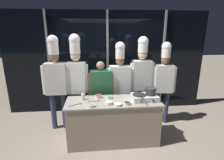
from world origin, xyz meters
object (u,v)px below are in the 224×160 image
(serving_spoon_slotted, at_px, (78,104))
(chef_apprentice, at_px, (164,77))
(chef_head, at_px, (56,77))
(squeeze_bottle_clear, at_px, (83,96))
(prep_bowl_garlic, at_px, (109,103))
(serving_spoon_solid, at_px, (96,101))
(prep_bowl_onion, at_px, (118,104))
(prep_bowl_scallions, at_px, (109,97))
(person_guest, at_px, (101,89))
(prep_bowl_soy_glaze, at_px, (127,103))
(chef_line, at_px, (120,80))
(portable_stove, at_px, (145,97))
(prep_bowl_mushrooms, at_px, (92,106))
(chef_pastry, at_px, (142,74))
(prep_bowl_bell_pepper, at_px, (98,96))
(stock_pot, at_px, (151,91))
(frying_pan, at_px, (139,94))
(chef_sous, at_px, (76,74))

(serving_spoon_slotted, distance_m, chef_apprentice, 2.07)
(serving_spoon_slotted, xyz_separation_m, chef_head, (-0.52, 0.72, 0.34))
(squeeze_bottle_clear, relative_size, prep_bowl_garlic, 1.10)
(serving_spoon_solid, bearing_deg, prep_bowl_onion, -30.62)
(prep_bowl_scallions, bearing_deg, person_guest, 107.10)
(prep_bowl_soy_glaze, xyz_separation_m, serving_spoon_slotted, (-0.91, 0.09, -0.02))
(chef_line, bearing_deg, portable_stove, 121.43)
(portable_stove, xyz_separation_m, prep_bowl_mushrooms, (-1.03, -0.22, -0.03))
(prep_bowl_scallions, distance_m, chef_pastry, 1.03)
(prep_bowl_scallions, bearing_deg, squeeze_bottle_clear, -177.33)
(squeeze_bottle_clear, height_order, serving_spoon_solid, squeeze_bottle_clear)
(prep_bowl_bell_pepper, height_order, person_guest, person_guest)
(portable_stove, relative_size, prep_bowl_garlic, 3.62)
(prep_bowl_bell_pepper, bearing_deg, stock_pot, -10.68)
(squeeze_bottle_clear, height_order, chef_pastry, chef_pastry)
(chef_head, distance_m, person_guest, 1.01)
(frying_pan, xyz_separation_m, prep_bowl_bell_pepper, (-0.80, 0.20, -0.10))
(squeeze_bottle_clear, height_order, prep_bowl_bell_pepper, squeeze_bottle_clear)
(prep_bowl_garlic, distance_m, chef_apprentice, 1.58)
(prep_bowl_mushrooms, xyz_separation_m, chef_head, (-0.77, 0.84, 0.32))
(prep_bowl_soy_glaze, height_order, serving_spoon_solid, prep_bowl_soy_glaze)
(chef_head, bearing_deg, prep_bowl_soy_glaze, 151.05)
(serving_spoon_slotted, bearing_deg, prep_bowl_onion, -8.70)
(person_guest, bearing_deg, chef_sous, -5.23)
(squeeze_bottle_clear, bearing_deg, prep_bowl_mushrooms, -63.56)
(chef_head, xyz_separation_m, chef_apprentice, (2.44, 0.02, -0.07))
(chef_head, bearing_deg, chef_apprentice, -178.95)
(prep_bowl_scallions, bearing_deg, chef_apprentice, 20.61)
(prep_bowl_scallions, xyz_separation_m, prep_bowl_mushrooms, (-0.34, -0.37, -0.01))
(frying_pan, distance_m, prep_bowl_onion, 0.50)
(prep_bowl_soy_glaze, relative_size, serving_spoon_slotted, 0.56)
(prep_bowl_onion, xyz_separation_m, chef_sous, (-0.81, 0.83, 0.37))
(stock_pot, xyz_separation_m, prep_bowl_scallions, (-0.81, 0.15, -0.15))
(chef_apprentice, bearing_deg, chef_pastry, 1.99)
(prep_bowl_soy_glaze, bearing_deg, prep_bowl_mushrooms, -176.66)
(person_guest, bearing_deg, serving_spoon_slotted, 52.07)
(squeeze_bottle_clear, bearing_deg, prep_bowl_bell_pepper, 12.87)
(chef_pastry, xyz_separation_m, chef_apprentice, (0.52, -0.06, -0.08))
(stock_pot, relative_size, chef_sous, 0.11)
(prep_bowl_scallions, distance_m, chef_line, 0.65)
(prep_bowl_onion, bearing_deg, prep_bowl_soy_glaze, 6.88)
(prep_bowl_bell_pepper, height_order, prep_bowl_soy_glaze, prep_bowl_bell_pepper)
(chef_pastry, height_order, chef_apprentice, chef_pastry)
(prep_bowl_soy_glaze, relative_size, chef_head, 0.06)
(chef_line, bearing_deg, frying_pan, 113.73)
(chef_sous, bearing_deg, prep_bowl_soy_glaze, 147.44)
(prep_bowl_garlic, xyz_separation_m, chef_pastry, (0.83, 0.85, 0.31))
(portable_stove, distance_m, serving_spoon_slotted, 1.30)
(serving_spoon_solid, distance_m, chef_line, 0.89)
(prep_bowl_soy_glaze, xyz_separation_m, chef_sous, (-0.99, 0.80, 0.37))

